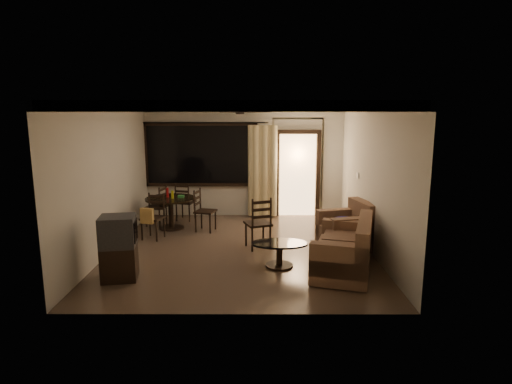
{
  "coord_description": "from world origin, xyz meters",
  "views": [
    {
      "loc": [
        0.31,
        -8.05,
        2.68
      ],
      "look_at": [
        0.3,
        0.2,
        1.1
      ],
      "focal_mm": 30.0,
      "sensor_mm": 36.0,
      "label": 1
    }
  ],
  "objects_px": {
    "coffee_table": "(279,251)",
    "side_chair": "(258,233)",
    "dining_table": "(171,204)",
    "dining_chair_east": "(205,219)",
    "dining_chair_south": "(153,225)",
    "tv_cabinet": "(119,248)",
    "dining_chair_north": "(186,209)",
    "armchair": "(348,230)",
    "dining_chair_west": "(157,214)",
    "sofa": "(347,251)"
  },
  "relations": [
    {
      "from": "dining_chair_south",
      "to": "sofa",
      "type": "relative_size",
      "value": 0.51
    },
    {
      "from": "dining_chair_west",
      "to": "dining_chair_south",
      "type": "xyz_separation_m",
      "value": [
        0.15,
        -1.05,
        0.02
      ]
    },
    {
      "from": "dining_chair_north",
      "to": "side_chair",
      "type": "bearing_deg",
      "value": 144.4
    },
    {
      "from": "dining_chair_east",
      "to": "coffee_table",
      "type": "bearing_deg",
      "value": -129.99
    },
    {
      "from": "coffee_table",
      "to": "armchair",
      "type": "bearing_deg",
      "value": 34.78
    },
    {
      "from": "tv_cabinet",
      "to": "armchair",
      "type": "relative_size",
      "value": 0.95
    },
    {
      "from": "side_chair",
      "to": "dining_table",
      "type": "bearing_deg",
      "value": -56.13
    },
    {
      "from": "side_chair",
      "to": "tv_cabinet",
      "type": "bearing_deg",
      "value": 15.05
    },
    {
      "from": "dining_table",
      "to": "dining_chair_west",
      "type": "distance_m",
      "value": 0.52
    },
    {
      "from": "dining_table",
      "to": "coffee_table",
      "type": "height_order",
      "value": "dining_table"
    },
    {
      "from": "dining_chair_south",
      "to": "dining_chair_north",
      "type": "relative_size",
      "value": 1.0
    },
    {
      "from": "dining_chair_east",
      "to": "side_chair",
      "type": "height_order",
      "value": "side_chair"
    },
    {
      "from": "dining_table",
      "to": "tv_cabinet",
      "type": "relative_size",
      "value": 1.1
    },
    {
      "from": "tv_cabinet",
      "to": "dining_chair_east",
      "type": "bearing_deg",
      "value": 60.78
    },
    {
      "from": "dining_chair_south",
      "to": "tv_cabinet",
      "type": "bearing_deg",
      "value": -74.99
    },
    {
      "from": "dining_chair_east",
      "to": "side_chair",
      "type": "relative_size",
      "value": 0.92
    },
    {
      "from": "dining_chair_west",
      "to": "dining_chair_north",
      "type": "distance_m",
      "value": 0.8
    },
    {
      "from": "dining_table",
      "to": "tv_cabinet",
      "type": "xyz_separation_m",
      "value": [
        -0.23,
        -3.02,
        -0.04
      ]
    },
    {
      "from": "dining_chair_south",
      "to": "dining_chair_east",
      "type": "bearing_deg",
      "value": 45.7
    },
    {
      "from": "coffee_table",
      "to": "tv_cabinet",
      "type": "bearing_deg",
      "value": -167.73
    },
    {
      "from": "dining_table",
      "to": "armchair",
      "type": "distance_m",
      "value": 4.05
    },
    {
      "from": "dining_chair_east",
      "to": "tv_cabinet",
      "type": "bearing_deg",
      "value": 174.85
    },
    {
      "from": "dining_table",
      "to": "coffee_table",
      "type": "distance_m",
      "value": 3.42
    },
    {
      "from": "dining_chair_east",
      "to": "side_chair",
      "type": "xyz_separation_m",
      "value": [
        1.19,
        -1.22,
        0.03
      ]
    },
    {
      "from": "dining_table",
      "to": "tv_cabinet",
      "type": "distance_m",
      "value": 3.03
    },
    {
      "from": "armchair",
      "to": "coffee_table",
      "type": "height_order",
      "value": "armchair"
    },
    {
      "from": "dining_chair_north",
      "to": "armchair",
      "type": "distance_m",
      "value": 4.21
    },
    {
      "from": "dining_chair_west",
      "to": "coffee_table",
      "type": "relative_size",
      "value": 0.97
    },
    {
      "from": "dining_table",
      "to": "dining_chair_east",
      "type": "bearing_deg",
      "value": -15.26
    },
    {
      "from": "dining_chair_west",
      "to": "dining_chair_east",
      "type": "distance_m",
      "value": 1.26
    },
    {
      "from": "tv_cabinet",
      "to": "sofa",
      "type": "distance_m",
      "value": 3.73
    },
    {
      "from": "dining_chair_north",
      "to": "armchair",
      "type": "bearing_deg",
      "value": 162.92
    },
    {
      "from": "dining_table",
      "to": "dining_chair_west",
      "type": "xyz_separation_m",
      "value": [
        -0.38,
        0.22,
        -0.28
      ]
    },
    {
      "from": "coffee_table",
      "to": "dining_chair_south",
      "type": "bearing_deg",
      "value": 147.81
    },
    {
      "from": "dining_chair_east",
      "to": "dining_chair_south",
      "type": "xyz_separation_m",
      "value": [
        -1.03,
        -0.61,
        0.02
      ]
    },
    {
      "from": "dining_table",
      "to": "coffee_table",
      "type": "relative_size",
      "value": 1.16
    },
    {
      "from": "dining_chair_north",
      "to": "side_chair",
      "type": "height_order",
      "value": "side_chair"
    },
    {
      "from": "dining_chair_south",
      "to": "coffee_table",
      "type": "relative_size",
      "value": 0.97
    },
    {
      "from": "armchair",
      "to": "dining_table",
      "type": "bearing_deg",
      "value": 144.93
    },
    {
      "from": "tv_cabinet",
      "to": "sofa",
      "type": "xyz_separation_m",
      "value": [
        3.71,
        0.33,
        -0.17
      ]
    },
    {
      "from": "dining_table",
      "to": "dining_chair_east",
      "type": "relative_size",
      "value": 1.2
    },
    {
      "from": "armchair",
      "to": "coffee_table",
      "type": "xyz_separation_m",
      "value": [
        -1.4,
        -0.97,
        -0.09
      ]
    },
    {
      "from": "sofa",
      "to": "dining_table",
      "type": "bearing_deg",
      "value": 158.39
    },
    {
      "from": "dining_table",
      "to": "armchair",
      "type": "bearing_deg",
      "value": -21.57
    },
    {
      "from": "dining_chair_east",
      "to": "coffee_table",
      "type": "height_order",
      "value": "dining_chair_east"
    },
    {
      "from": "armchair",
      "to": "coffee_table",
      "type": "distance_m",
      "value": 1.71
    },
    {
      "from": "sofa",
      "to": "armchair",
      "type": "bearing_deg",
      "value": 92.92
    },
    {
      "from": "coffee_table",
      "to": "side_chair",
      "type": "bearing_deg",
      "value": 109.77
    },
    {
      "from": "dining_chair_east",
      "to": "dining_chair_south",
      "type": "distance_m",
      "value": 1.2
    },
    {
      "from": "dining_chair_east",
      "to": "armchair",
      "type": "bearing_deg",
      "value": -98.03
    }
  ]
}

